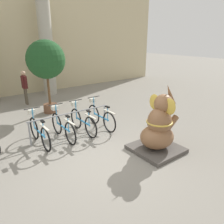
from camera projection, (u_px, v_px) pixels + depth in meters
The scene contains 11 objects.
ground_plane at pixel (106, 158), 5.90m from camera, with size 60.00×60.00×0.00m, color gray.
building_facade at pixel (11, 39), 11.42m from camera, with size 20.00×0.20×6.00m.
column_right at pixel (46, 46), 11.65m from camera, with size 0.88×0.88×5.16m.
bike_rack at pixel (71, 118), 7.17m from camera, with size 2.81×0.05×0.77m.
bicycle_0 at pixel (39, 131), 6.52m from camera, with size 0.48×1.72×1.06m.
bicycle_1 at pixel (63, 126), 6.90m from camera, with size 0.48×1.72×1.06m.
bicycle_2 at pixel (82, 121), 7.34m from camera, with size 0.48×1.72×1.06m.
bicycle_3 at pixel (101, 116), 7.76m from camera, with size 0.48×1.72×1.06m.
elephant_statue at pixel (159, 129), 6.11m from camera, with size 1.29×1.29×1.93m.
person_pedestrian at pixel (25, 85), 10.28m from camera, with size 0.21×0.47×1.61m.
potted_tree at pixel (46, 61), 8.77m from camera, with size 1.55×1.55×3.02m.
Camera 1 is at (-2.96, -4.23, 3.11)m, focal length 35.00 mm.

